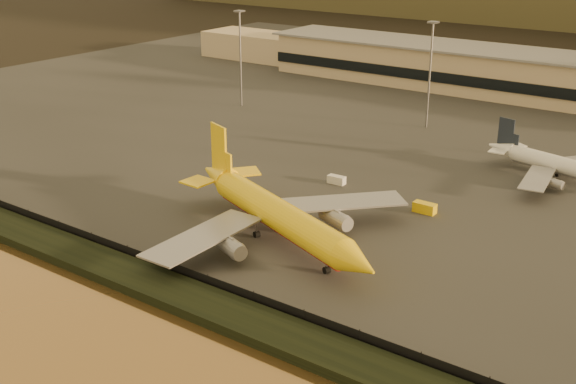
# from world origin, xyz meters

# --- Properties ---
(ground) EXTENTS (900.00, 900.00, 0.00)m
(ground) POSITION_xyz_m (0.00, 0.00, 0.00)
(ground) COLOR black
(ground) RESTS_ON ground
(embankment) EXTENTS (320.00, 7.00, 1.40)m
(embankment) POSITION_xyz_m (0.00, -17.00, 0.70)
(embankment) COLOR black
(embankment) RESTS_ON ground
(tarmac) EXTENTS (320.00, 220.00, 0.20)m
(tarmac) POSITION_xyz_m (0.00, 95.00, 0.10)
(tarmac) COLOR #2D2D2D
(tarmac) RESTS_ON ground
(perimeter_fence) EXTENTS (300.00, 0.05, 2.20)m
(perimeter_fence) POSITION_xyz_m (0.00, -13.00, 1.30)
(perimeter_fence) COLOR black
(perimeter_fence) RESTS_ON tarmac
(terminal_building) EXTENTS (202.00, 25.00, 12.60)m
(terminal_building) POSITION_xyz_m (-14.52, 125.55, 6.25)
(terminal_building) COLOR #C6B08A
(terminal_building) RESTS_ON tarmac
(apron_light_masts) EXTENTS (152.20, 12.20, 25.40)m
(apron_light_masts) POSITION_xyz_m (15.00, 75.00, 15.70)
(apron_light_masts) COLOR slate
(apron_light_masts) RESTS_ON tarmac
(dhl_cargo_jet) EXTENTS (46.56, 44.10, 14.44)m
(dhl_cargo_jet) POSITION_xyz_m (-0.17, 5.68, 4.51)
(dhl_cargo_jet) COLOR yellow
(dhl_cargo_jet) RESTS_ON tarmac
(white_narrowbody_jet) EXTENTS (33.68, 32.25, 9.78)m
(white_narrowbody_jet) POSITION_xyz_m (28.32, 60.32, 3.12)
(white_narrowbody_jet) COLOR white
(white_narrowbody_jet) RESTS_ON tarmac
(gse_vehicle_yellow) EXTENTS (3.97, 1.83, 1.78)m
(gse_vehicle_yellow) POSITION_xyz_m (13.80, 29.85, 1.09)
(gse_vehicle_yellow) COLOR yellow
(gse_vehicle_yellow) RESTS_ON tarmac
(gse_vehicle_white) EXTENTS (3.50, 1.69, 1.55)m
(gse_vehicle_white) POSITION_xyz_m (-6.37, 33.27, 0.97)
(gse_vehicle_white) COLOR white
(gse_vehicle_white) RESTS_ON tarmac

